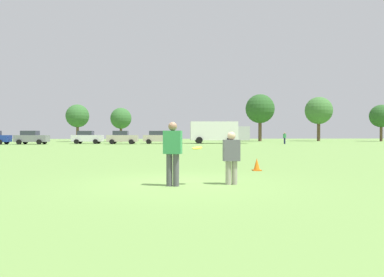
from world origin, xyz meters
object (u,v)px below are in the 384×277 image
Objects in this scene: player_thrower at (173,150)px; bystander_sideline_watcher at (285,137)px; parked_car_mid_right at (87,137)px; parked_car_far_right at (158,137)px; box_truck at (218,131)px; traffic_cone at (257,165)px; player_defender at (231,155)px; parked_car_near_right at (122,137)px; parked_car_center at (32,137)px; frisbee at (197,148)px.

bystander_sideline_watcher is (17.48, 39.05, -0.06)m from player_thrower.
parked_car_mid_right reaches higher than bystander_sideline_watcher.
box_truck is at bearing 5.44° from parked_car_far_right.
parked_car_far_right is at bearing 94.91° from traffic_cone.
traffic_cone is at bearing -97.95° from box_truck.
box_truck is at bearing 78.34° from player_thrower.
parked_car_near_right is at bearing 98.86° from player_defender.
box_truck is at bearing 3.79° from parked_car_center.
box_truck is (18.73, -0.15, 0.83)m from parked_car_mid_right.
traffic_cone is 0.11× the size of parked_car_near_right.
box_truck is (8.88, 43.07, 0.78)m from player_thrower.
parked_car_far_right is at bearing 2.93° from parked_car_center.
traffic_cone is at bearing -111.78° from bystander_sideline_watcher.
parked_car_far_right is (-1.52, 42.09, 0.11)m from player_defender.
player_thrower is 44.33m from parked_car_mid_right.
parked_car_far_right is (9.95, -0.99, 0.00)m from parked_car_mid_right.
traffic_cone is at bearing -61.69° from parked_car_center.
parked_car_near_right is at bearing -173.70° from box_truck.
parked_car_center is at bearing -179.11° from parked_car_near_right.
parked_car_far_right is at bearing 89.86° from player_thrower.
player_defender is at bearing 0.19° from frisbee.
parked_car_center is at bearing -176.21° from box_truck.
parked_car_far_right is 2.66× the size of bystander_sideline_watcher.
parked_car_center is 34.38m from bystander_sideline_watcher.
frisbee is 0.06× the size of parked_car_far_right.
parked_car_mid_right is at bearing 174.33° from parked_car_far_right.
parked_car_far_right is at bearing -174.56° from box_truck.
parked_car_near_right is at bearing -18.37° from parked_car_mid_right.
player_thrower reaches higher than player_defender.
bystander_sideline_watcher is at bearing 67.83° from player_defender.
parked_car_far_right reaches higher than player_defender.
player_defender is 4.12m from traffic_cone.
parked_car_center is at bearing 113.00° from frisbee.
player_thrower is at bearing -174.97° from player_defender.
player_thrower is 42.23m from parked_car_far_right.
parked_car_center is (-18.45, 41.22, 0.11)m from player_defender.
traffic_cone is at bearing -77.69° from parked_car_near_right.
frisbee is (-0.95, -0.00, 0.21)m from player_defender.
parked_car_near_right reaches higher than bystander_sideline_watcher.
player_thrower is 0.40× the size of parked_car_near_right.
parked_car_mid_right and parked_car_far_right have the same top height.
frisbee is (0.68, 0.14, 0.05)m from player_thrower.
frisbee is at bearing -100.83° from box_truck.
player_defender is 5.29× the size of frisbee.
bystander_sideline_watcher is at bearing -3.86° from parked_car_center.
traffic_cone is (2.73, 3.68, -0.79)m from frisbee.
frisbee is 0.06× the size of parked_car_center.
parked_car_center is (-17.50, 41.23, -0.09)m from frisbee.
player_defender is 0.90× the size of bystander_sideline_watcher.
bystander_sideline_watcher is (22.31, -2.50, -0.01)m from parked_car_near_right.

